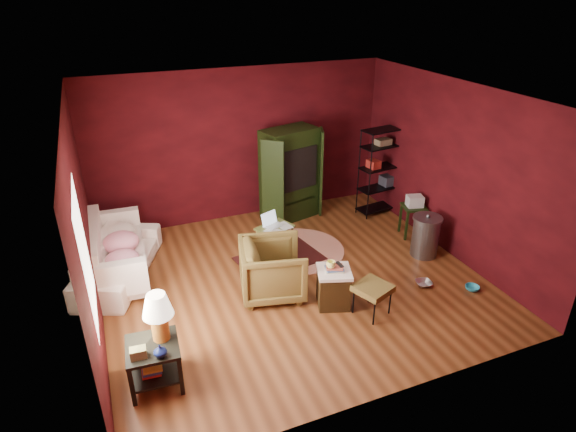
# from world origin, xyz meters

# --- Properties ---
(room) EXTENTS (5.54, 5.04, 2.84)m
(room) POSITION_xyz_m (-0.04, -0.01, 1.40)
(room) COLOR brown
(room) RESTS_ON ground
(sofa) EXTENTS (1.34, 2.08, 0.79)m
(sofa) POSITION_xyz_m (-2.43, 1.12, 0.39)
(sofa) COLOR white
(sofa) RESTS_ON ground
(armchair) EXTENTS (1.00, 1.05, 0.91)m
(armchair) POSITION_xyz_m (-0.41, -0.21, 0.45)
(armchair) COLOR black
(armchair) RESTS_ON ground
(pet_bowl_steel) EXTENTS (0.25, 0.11, 0.24)m
(pet_bowl_steel) POSITION_xyz_m (1.77, -0.87, 0.12)
(pet_bowl_steel) COLOR silver
(pet_bowl_steel) RESTS_ON ground
(pet_bowl_turquoise) EXTENTS (0.21, 0.09, 0.21)m
(pet_bowl_turquoise) POSITION_xyz_m (2.35, -1.25, 0.10)
(pet_bowl_turquoise) COLOR #2AA2C6
(pet_bowl_turquoise) RESTS_ON ground
(vase) EXTENTS (0.18, 0.18, 0.14)m
(vase) POSITION_xyz_m (-2.17, -1.55, 0.61)
(vase) COLOR #0C1540
(vase) RESTS_ON side_table
(mug) EXTENTS (0.15, 0.14, 0.12)m
(mug) POSITION_xyz_m (0.23, -0.78, 0.68)
(mug) COLOR #FFFA7C
(mug) RESTS_ON hamper
(side_table) EXTENTS (0.61, 0.61, 1.13)m
(side_table) POSITION_xyz_m (-2.18, -1.30, 0.68)
(side_table) COLOR black
(side_table) RESTS_ON ground
(sofa_cushions) EXTENTS (0.86, 1.93, 0.79)m
(sofa_cushions) POSITION_xyz_m (-2.45, 1.15, 0.39)
(sofa_cushions) COLOR white
(sofa_cushions) RESTS_ON sofa
(hamper) EXTENTS (0.58, 0.58, 0.64)m
(hamper) POSITION_xyz_m (0.29, -0.77, 0.29)
(hamper) COLOR #3A230D
(hamper) RESTS_ON ground
(footstool) EXTENTS (0.57, 0.57, 0.45)m
(footstool) POSITION_xyz_m (0.68, -1.16, 0.39)
(footstool) COLOR black
(footstool) RESTS_ON ground
(rug_round) EXTENTS (1.82, 1.82, 0.01)m
(rug_round) POSITION_xyz_m (0.43, 0.79, 0.01)
(rug_round) COLOR beige
(rug_round) RESTS_ON ground
(rug_oriental) EXTENTS (1.46, 1.10, 0.01)m
(rug_oriental) POSITION_xyz_m (0.03, 0.64, 0.02)
(rug_oriental) COLOR #4A1413
(rug_oriental) RESTS_ON ground
(laptop_desk) EXTENTS (0.68, 0.60, 0.71)m
(laptop_desk) POSITION_xyz_m (0.03, 0.88, 0.44)
(laptop_desk) COLOR #5F662E
(laptop_desk) RESTS_ON ground
(tv_armoire) EXTENTS (1.33, 0.93, 1.74)m
(tv_armoire) POSITION_xyz_m (0.80, 2.04, 0.91)
(tv_armoire) COLOR black
(tv_armoire) RESTS_ON ground
(wire_shelving) EXTENTS (0.86, 0.46, 1.69)m
(wire_shelving) POSITION_xyz_m (2.49, 1.61, 0.93)
(wire_shelving) COLOR black
(wire_shelving) RESTS_ON ground
(small_stand) EXTENTS (0.47, 0.47, 0.77)m
(small_stand) POSITION_xyz_m (2.52, 0.53, 0.57)
(small_stand) COLOR black
(small_stand) RESTS_ON ground
(trash_can) EXTENTS (0.58, 0.58, 0.75)m
(trash_can) POSITION_xyz_m (2.31, -0.12, 0.35)
(trash_can) COLOR slate
(trash_can) RESTS_ON ground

